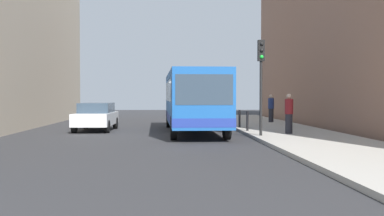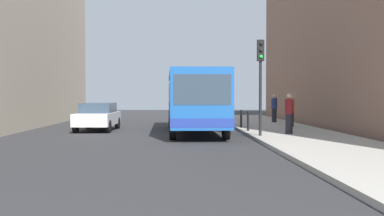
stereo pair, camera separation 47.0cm
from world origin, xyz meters
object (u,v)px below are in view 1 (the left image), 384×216
(bollard_mid, at_px, (240,119))
(pedestrian_mid_sidewalk, at_px, (289,111))
(bollard_near, at_px, (247,121))
(traffic_light, at_px, (261,69))
(car_beside_bus, at_px, (96,116))
(bus, at_px, (193,98))
(pedestrian_far_sidewalk, at_px, (271,108))
(pedestrian_near_signal, at_px, (289,113))

(bollard_mid, bearing_deg, pedestrian_mid_sidewalk, 12.13)
(bollard_near, bearing_deg, traffic_light, -87.92)
(bollard_mid, bearing_deg, traffic_light, -88.90)
(bollard_near, bearing_deg, car_beside_bus, 162.11)
(car_beside_bus, bearing_deg, pedestrian_mid_sidewalk, -175.07)
(bus, xyz_separation_m, traffic_light, (2.70, -3.81, 1.28))
(bus, xyz_separation_m, car_beside_bus, (-5.08, 1.41, -0.94))
(traffic_light, relative_size, pedestrian_far_sidewalk, 2.28)
(car_beside_bus, bearing_deg, bollard_near, 163.93)
(pedestrian_far_sidewalk, bearing_deg, traffic_light, -91.64)
(bollard_mid, bearing_deg, bollard_near, -90.00)
(traffic_light, bearing_deg, bollard_mid, 91.10)
(pedestrian_mid_sidewalk, bearing_deg, bollard_near, 11.18)
(bollard_near, bearing_deg, bus, 157.76)
(traffic_light, bearing_deg, car_beside_bus, 146.10)
(pedestrian_mid_sidewalk, xyz_separation_m, pedestrian_far_sidewalk, (-0.03, 4.26, 0.03))
(pedestrian_far_sidewalk, bearing_deg, bollard_mid, -106.61)
(pedestrian_near_signal, distance_m, pedestrian_far_sidewalk, 9.17)
(traffic_light, relative_size, bollard_near, 4.32)
(traffic_light, distance_m, pedestrian_near_signal, 2.63)
(bollard_near, xyz_separation_m, pedestrian_far_sidewalk, (2.83, 7.31, 0.43))
(bus, bearing_deg, pedestrian_mid_sidewalk, -161.11)
(car_beside_bus, relative_size, pedestrian_far_sidewalk, 2.48)
(bus, height_order, pedestrian_far_sidewalk, bus)
(bollard_mid, xyz_separation_m, pedestrian_near_signal, (1.58, -4.21, 0.43))
(pedestrian_far_sidewalk, bearing_deg, pedestrian_mid_sidewalk, -76.02)
(pedestrian_near_signal, bearing_deg, traffic_light, 136.31)
(pedestrian_far_sidewalk, bearing_deg, car_beside_bus, -141.76)
(traffic_light, xyz_separation_m, pedestrian_far_sidewalk, (2.73, 10.06, -1.95))
(traffic_light, bearing_deg, pedestrian_near_signal, 33.29)
(car_beside_bus, xyz_separation_m, pedestrian_near_signal, (9.26, -4.26, 0.28))
(traffic_light, distance_m, pedestrian_mid_sidewalk, 6.73)
(bus, distance_m, traffic_light, 4.85)
(pedestrian_near_signal, bearing_deg, bollard_near, 54.70)
(bollard_mid, bearing_deg, pedestrian_far_sidewalk, 59.83)
(bollard_mid, height_order, pedestrian_far_sidewalk, pedestrian_far_sidewalk)
(pedestrian_mid_sidewalk, bearing_deg, pedestrian_far_sidewalk, -125.21)
(traffic_light, xyz_separation_m, pedestrian_near_signal, (1.48, 0.97, -1.95))
(traffic_light, distance_m, pedestrian_far_sidewalk, 10.61)
(bus, bearing_deg, bollard_near, 156.67)
(bus, bearing_deg, pedestrian_far_sidewalk, -132.12)
(traffic_light, distance_m, bollard_mid, 5.71)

